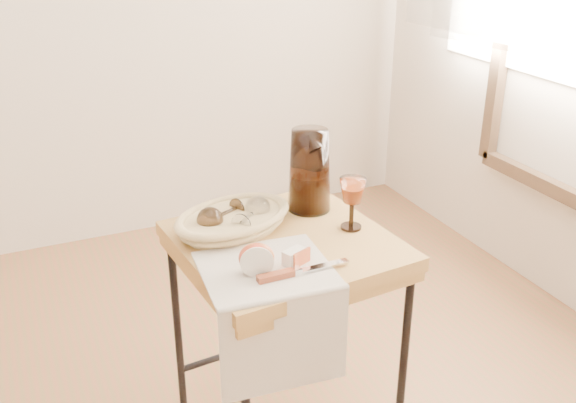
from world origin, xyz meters
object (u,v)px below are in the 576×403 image
goblet_lying_b (251,215)px  wine_goblet (352,203)px  side_table (285,344)px  table_knife (300,270)px  tea_towel (266,269)px  bread_basket (233,222)px  pitcher (310,170)px  apple_half (256,258)px  goblet_lying_a (222,215)px

goblet_lying_b → wine_goblet: bearing=-64.2°
side_table → table_knife: 0.42m
tea_towel → wine_goblet: size_ratio=2.09×
side_table → bread_basket: 0.41m
pitcher → wine_goblet: size_ratio=1.88×
side_table → apple_half: bearing=-134.0°
bread_basket → pitcher: 0.28m
tea_towel → goblet_lying_a: 0.26m
pitcher → table_knife: size_ratio=1.19×
pitcher → goblet_lying_a: bearing=169.6°
side_table → bread_basket: size_ratio=2.23×
pitcher → wine_goblet: 0.18m
wine_goblet → table_knife: wine_goblet is taller
tea_towel → pitcher: bearing=53.0°
side_table → apple_half: apple_half is taller
bread_basket → pitcher: bearing=-6.7°
bread_basket → apple_half: size_ratio=3.56×
bread_basket → apple_half: apple_half is taller
apple_half → pitcher: bearing=64.2°
pitcher → table_knife: (-0.19, -0.34, -0.11)m
tea_towel → table_knife: table_knife is taller
apple_half → table_knife: 0.11m
goblet_lying_a → apple_half: 0.26m
tea_towel → goblet_lying_a: (-0.03, 0.25, 0.05)m
side_table → apple_half: (-0.14, -0.15, 0.40)m
pitcher → table_knife: bearing=-136.1°
table_knife → apple_half: bearing=153.7°
side_table → wine_goblet: 0.47m
apple_half → wine_goblet: bearing=39.2°
bread_basket → pitcher: pitcher is taller
side_table → pitcher: (0.15, 0.15, 0.47)m
goblet_lying_b → bread_basket: bearing=115.2°
tea_towel → wine_goblet: (0.31, 0.12, 0.07)m
wine_goblet → pitcher: bearing=106.9°
table_knife → wine_goblet: bearing=35.8°
tea_towel → goblet_lying_a: goblet_lying_a is taller
bread_basket → table_knife: bearing=-94.3°
side_table → goblet_lying_a: goblet_lying_a is taller
bread_basket → goblet_lying_b: goblet_lying_b is taller
pitcher → apple_half: pitcher is taller
tea_towel → pitcher: (0.26, 0.29, 0.12)m
wine_goblet → table_knife: size_ratio=0.64×
tea_towel → bread_basket: bread_basket is taller
side_table → bread_basket: bread_basket is taller
bread_basket → table_knife: (0.07, -0.30, -0.01)m
bread_basket → apple_half: 0.25m
pitcher → side_table: bearing=-151.1°
goblet_lying_a → goblet_lying_b: same height
goblet_lying_b → apple_half: size_ratio=1.35×
goblet_lying_b → pitcher: bearing=-25.7°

